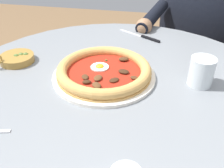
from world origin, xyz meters
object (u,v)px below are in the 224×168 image
at_px(dining_table, 116,120).
at_px(water_glass, 201,73).
at_px(steak_knife, 145,37).
at_px(diner_person, 190,62).
at_px(cafe_chair_diner, 201,42).
at_px(olive_pan, 17,58).
at_px(pizza_on_plate, 104,72).

relative_size(dining_table, water_glass, 12.23).
height_order(steak_knife, diner_person, diner_person).
relative_size(dining_table, cafe_chair_diner, 1.12).
relative_size(steak_knife, olive_pan, 1.40).
relative_size(water_glass, olive_pan, 0.68).
distance_m(steak_knife, diner_person, 0.46).
distance_m(dining_table, olive_pan, 0.39).
height_order(diner_person, cafe_chair_diner, diner_person).
distance_m(water_glass, cafe_chair_diner, 0.79).
xyz_separation_m(pizza_on_plate, diner_person, (-0.33, -0.63, -0.27)).
height_order(pizza_on_plate, water_glass, water_glass).
bearing_deg(steak_knife, pizza_on_plate, 73.35).
relative_size(olive_pan, diner_person, 0.11).
height_order(dining_table, pizza_on_plate, pizza_on_plate).
height_order(olive_pan, cafe_chair_diner, cafe_chair_diner).
bearing_deg(cafe_chair_diner, steak_knife, 56.16).
xyz_separation_m(dining_table, cafe_chair_diner, (-0.34, -0.81, -0.06)).
xyz_separation_m(diner_person, cafe_chair_diner, (-0.06, -0.14, 0.06)).
height_order(dining_table, water_glass, water_glass).
bearing_deg(olive_pan, water_glass, 177.77).
distance_m(water_glass, olive_pan, 0.60).
xyz_separation_m(water_glass, cafe_chair_diner, (-0.11, -0.75, -0.23)).
relative_size(pizza_on_plate, olive_pan, 2.50).
distance_m(pizza_on_plate, steak_knife, 0.34).
xyz_separation_m(pizza_on_plate, steak_knife, (-0.10, -0.33, -0.02)).
xyz_separation_m(dining_table, pizza_on_plate, (0.05, -0.05, 0.15)).
relative_size(diner_person, cafe_chair_diner, 1.18).
bearing_deg(diner_person, water_glass, 85.49).
bearing_deg(pizza_on_plate, dining_table, 136.02).
bearing_deg(olive_pan, pizza_on_plate, 172.72).
distance_m(steak_knife, olive_pan, 0.50).
bearing_deg(water_glass, dining_table, 14.81).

